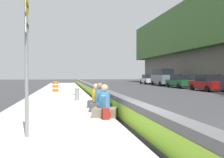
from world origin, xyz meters
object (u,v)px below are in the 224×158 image
object	(u,v)px
parked_car_fourth	(207,83)
parked_car_farther	(148,79)
seated_person_middle	(100,102)
parked_car_far	(162,77)
parked_car_midline	(179,81)
route_sign_post	(27,55)
construction_barrel	(55,86)
backpack	(106,114)
fire_hydrant	(77,93)
seated_person_foreground	(105,106)
seated_person_rear	(96,100)

from	to	relation	value
parked_car_fourth	parked_car_farther	xyz separation A→B (m)	(18.37, -0.02, 0.00)
parked_car_farther	seated_person_middle	bearing A→B (deg)	157.11
parked_car_far	parked_car_farther	world-z (taller)	parked_car_far
parked_car_midline	parked_car_farther	size ratio (longest dim) A/B	0.99
route_sign_post	parked_car_farther	size ratio (longest dim) A/B	0.79
construction_barrel	route_sign_post	bearing A→B (deg)	179.79
backpack	parked_car_far	bearing A→B (deg)	-26.48
parked_car_fourth	fire_hydrant	bearing A→B (deg)	119.95
route_sign_post	parked_car_farther	bearing A→B (deg)	-23.91
seated_person_foreground	route_sign_post	bearing A→B (deg)	136.79
parked_car_fourth	parked_car_far	bearing A→B (deg)	-0.16
seated_person_foreground	seated_person_middle	bearing A→B (deg)	-1.11
seated_person_middle	fire_hydrant	bearing A→B (deg)	10.05
route_sign_post	backpack	xyz separation A→B (m)	(2.02, -2.36, -1.88)
seated_person_rear	construction_barrel	distance (m)	11.34
backpack	parked_car_farther	world-z (taller)	parked_car_farther
seated_person_rear	seated_person_foreground	bearing A→B (deg)	179.39
parked_car_midline	parked_car_farther	xyz separation A→B (m)	(12.38, -0.11, 0.00)
fire_hydrant	parked_car_midline	world-z (taller)	parked_car_midline
backpack	seated_person_rear	bearing A→B (deg)	-1.21
seated_person_rear	parked_car_midline	size ratio (longest dim) A/B	0.25
fire_hydrant	parked_car_midline	xyz separation A→B (m)	(13.89, -13.61, 0.27)
construction_barrel	parked_car_farther	xyz separation A→B (m)	(18.24, -15.31, 0.24)
seated_person_middle	parked_car_far	xyz separation A→B (m)	(24.17, -12.96, 0.83)
construction_barrel	parked_car_fourth	bearing A→B (deg)	-90.46
fire_hydrant	parked_car_midline	bearing A→B (deg)	-44.43
fire_hydrant	construction_barrel	world-z (taller)	construction_barrel
parked_car_far	construction_barrel	bearing A→B (deg)	127.48
construction_barrel	parked_car_fourth	xyz separation A→B (m)	(-0.12, -15.29, 0.24)
fire_hydrant	parked_car_farther	distance (m)	29.64
seated_person_foreground	parked_car_fourth	world-z (taller)	parked_car_fourth
seated_person_foreground	backpack	distance (m)	0.56
parked_car_midline	parked_car_farther	world-z (taller)	same
parked_car_midline	route_sign_post	bearing A→B (deg)	145.61
parked_car_midline	parked_car_fourth	bearing A→B (deg)	-179.10
seated_person_rear	route_sign_post	bearing A→B (deg)	155.56
seated_person_foreground	seated_person_rear	bearing A→B (deg)	-0.61
parked_car_far	parked_car_farther	distance (m)	6.51
parked_car_midline	parked_car_far	bearing A→B (deg)	-1.25
seated_person_foreground	parked_car_farther	xyz separation A→B (m)	(32.12, -12.97, 0.34)
seated_person_rear	parked_car_far	distance (m)	26.28
seated_person_foreground	seated_person_rear	xyz separation A→B (m)	(2.78, -0.03, -0.02)
fire_hydrant	parked_car_fourth	xyz separation A→B (m)	(7.90, -13.71, 0.27)
fire_hydrant	parked_car_farther	world-z (taller)	parked_car_farther
parked_car_far	parked_car_midline	bearing A→B (deg)	178.75
seated_person_rear	parked_car_far	size ratio (longest dim) A/B	0.22
backpack	construction_barrel	xyz separation A→B (m)	(14.41, 2.30, 0.28)
seated_person_foreground	parked_car_far	size ratio (longest dim) A/B	0.24
parked_car_midline	backpack	bearing A→B (deg)	147.52
seated_person_foreground	backpack	xyz separation A→B (m)	(-0.53, 0.04, -0.18)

